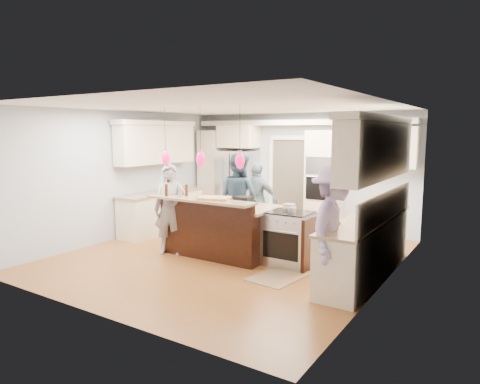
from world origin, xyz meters
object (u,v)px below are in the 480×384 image
object	(u,v)px
refrigerator	(237,187)
person_far_left	(239,199)
kitchen_island	(221,228)
person_bar_end	(171,209)
island_range	(291,239)

from	to	relation	value
refrigerator	person_far_left	xyz separation A→B (m)	(1.20, -1.79, 0.03)
kitchen_island	person_far_left	xyz separation A→B (m)	(-0.11, 0.78, 0.44)
person_bar_end	person_far_left	xyz separation A→B (m)	(0.66, 1.30, 0.08)
person_far_left	kitchen_island	bearing A→B (deg)	107.76
refrigerator	person_bar_end	world-z (taller)	refrigerator
kitchen_island	person_bar_end	distance (m)	1.00
person_bar_end	refrigerator	bearing A→B (deg)	72.44
refrigerator	kitchen_island	size ratio (longest dim) A/B	0.86
island_range	person_bar_end	size ratio (longest dim) A/B	0.55
person_bar_end	person_far_left	distance (m)	1.46
kitchen_island	person_bar_end	bearing A→B (deg)	-145.80
refrigerator	person_far_left	bearing A→B (deg)	-56.26
kitchen_island	person_far_left	bearing A→B (deg)	97.79
kitchen_island	person_far_left	distance (m)	0.90
person_bar_end	person_far_left	bearing A→B (deg)	35.66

